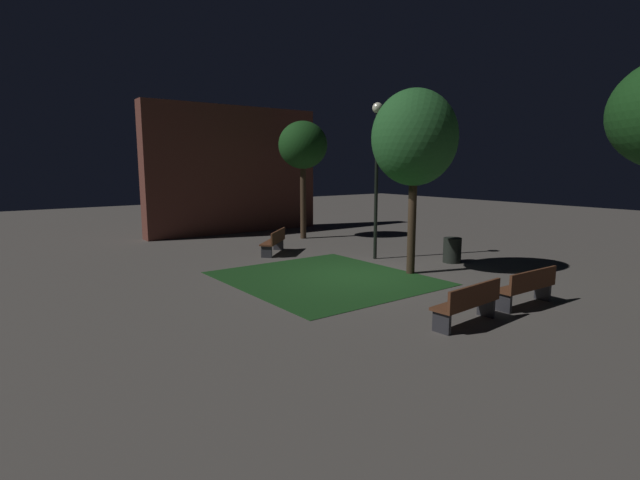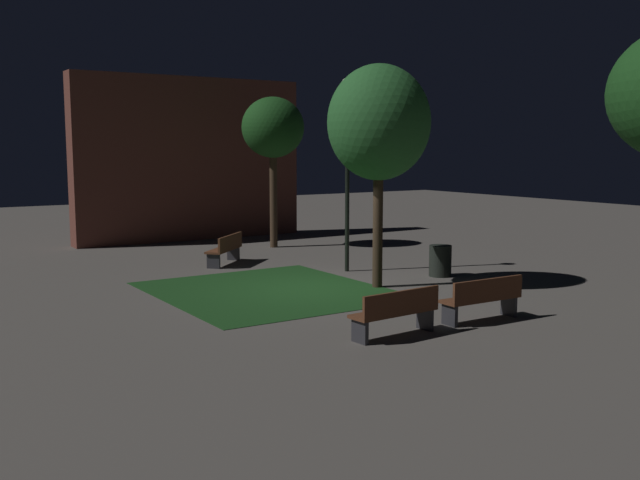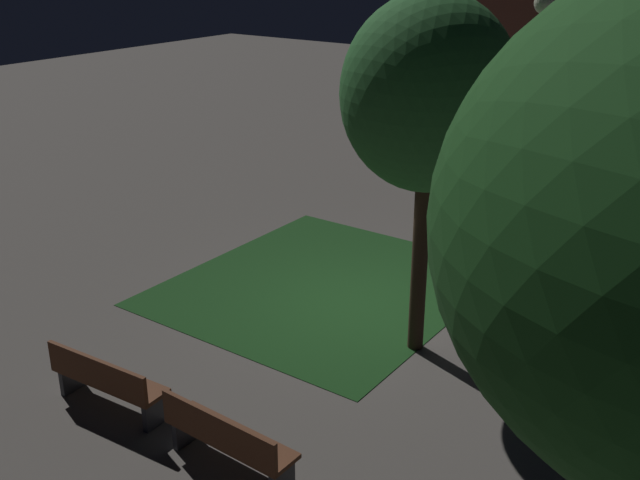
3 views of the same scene
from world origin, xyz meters
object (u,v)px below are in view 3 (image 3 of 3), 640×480
bench_corner (105,380)px  bench_front_left (226,438)px  tree_left_canopy (429,96)px  trash_bin (571,361)px  bench_front_right (467,209)px  lamp_post_near_wall (535,107)px

bench_corner → bench_front_left: (2.19, -0.00, 0.00)m
tree_left_canopy → bench_front_left: bearing=-95.9°
tree_left_canopy → trash_bin: 4.30m
bench_front_left → tree_left_canopy: 5.32m
tree_left_canopy → trash_bin: (2.35, 0.30, -3.58)m
bench_front_left → bench_front_right: same height
bench_corner → lamp_post_near_wall: lamp_post_near_wall is taller
lamp_post_near_wall → trash_bin: 4.05m
tree_left_canopy → lamp_post_near_wall: bearing=73.0°
bench_corner → trash_bin: (4.95, 4.27, -0.06)m
tree_left_canopy → trash_bin: tree_left_canopy is taller
bench_corner → bench_front_right: size_ratio=1.11×
bench_corner → lamp_post_near_wall: (3.31, 6.28, 3.05)m
bench_front_right → bench_front_left: bearing=-82.6°
bench_front_left → bench_front_right: size_ratio=1.10×
lamp_post_near_wall → bench_front_left: bearing=-100.1°
bench_corner → tree_left_canopy: size_ratio=0.34×
bench_corner → bench_front_right: bearing=83.8°
bench_front_left → bench_front_right: 9.27m
bench_front_right → tree_left_canopy: 6.50m
bench_front_left → tree_left_canopy: tree_left_canopy is taller
bench_front_right → lamp_post_near_wall: lamp_post_near_wall is taller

